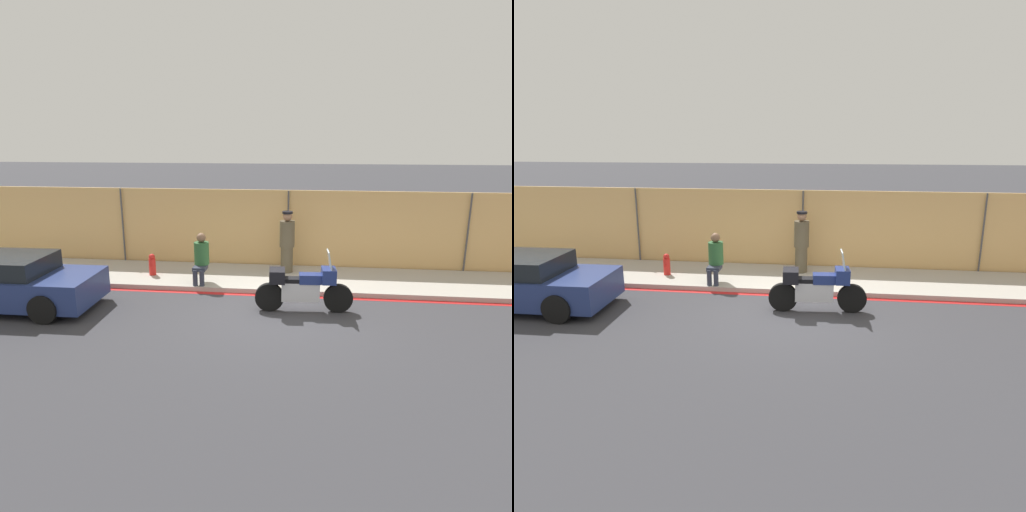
# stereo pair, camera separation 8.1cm
# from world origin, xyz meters

# --- Properties ---
(ground_plane) EXTENTS (120.00, 120.00, 0.00)m
(ground_plane) POSITION_xyz_m (0.00, 0.00, 0.00)
(ground_plane) COLOR #38383D
(sidewalk) EXTENTS (38.93, 2.41, 0.13)m
(sidewalk) POSITION_xyz_m (0.00, 2.50, 0.06)
(sidewalk) COLOR #ADA89E
(sidewalk) RESTS_ON ground_plane
(curb_paint_stripe) EXTENTS (38.93, 0.18, 0.01)m
(curb_paint_stripe) POSITION_xyz_m (0.00, 1.21, 0.00)
(curb_paint_stripe) COLOR red
(curb_paint_stripe) RESTS_ON ground_plane
(storefront_fence) EXTENTS (36.98, 0.17, 2.44)m
(storefront_fence) POSITION_xyz_m (-0.00, 3.80, 1.22)
(storefront_fence) COLOR #E5B26B
(storefront_fence) RESTS_ON ground_plane
(motorcycle) EXTENTS (2.29, 0.59, 1.48)m
(motorcycle) POSITION_xyz_m (0.53, 0.21, 0.60)
(motorcycle) COLOR black
(motorcycle) RESTS_ON ground_plane
(officer_standing) EXTENTS (0.43, 0.43, 1.80)m
(officer_standing) POSITION_xyz_m (0.01, 2.98, 1.05)
(officer_standing) COLOR brown
(officer_standing) RESTS_ON sidewalk
(person_seated_on_curb) EXTENTS (0.41, 0.70, 1.35)m
(person_seated_on_curb) POSITION_xyz_m (-2.26, 1.78, 0.87)
(person_seated_on_curb) COLOR #2D3342
(person_seated_on_curb) RESTS_ON sidewalk
(parked_car_left_down_street) EXTENTS (4.19, 1.93, 1.29)m
(parked_car_left_down_street) POSITION_xyz_m (-6.47, -0.35, 0.63)
(parked_car_left_down_street) COLOR navy
(parked_car_left_down_street) RESTS_ON ground_plane
(fire_hydrant) EXTENTS (0.20, 0.24, 0.62)m
(fire_hydrant) POSITION_xyz_m (-3.82, 2.24, 0.43)
(fire_hydrant) COLOR red
(fire_hydrant) RESTS_ON sidewalk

